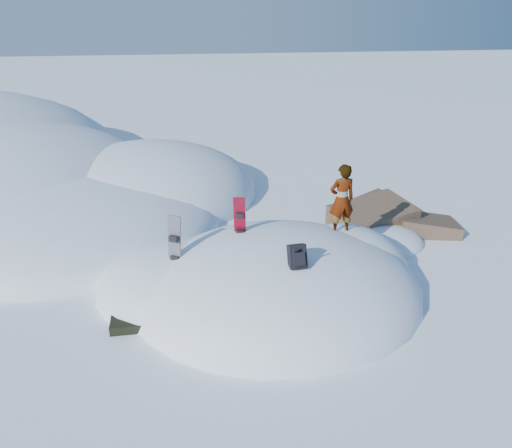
{
  "coord_description": "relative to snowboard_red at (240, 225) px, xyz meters",
  "views": [
    {
      "loc": [
        -1.99,
        -10.19,
        6.55
      ],
      "look_at": [
        -0.5,
        0.3,
        1.79
      ],
      "focal_mm": 35.0,
      "sensor_mm": 36.0,
      "label": 1
    }
  ],
  "objects": [
    {
      "name": "snowboard_red",
      "position": [
        0.0,
        0.0,
        0.0
      ],
      "size": [
        0.33,
        0.28,
        1.53
      ],
      "rotation": [
        0.0,
        0.0,
        -0.23
      ],
      "color": "red",
      "rests_on": "snow_mound"
    },
    {
      "name": "rock_outcrop",
      "position": [
        4.55,
        2.26,
        -1.56
      ],
      "size": [
        4.68,
        4.41,
        1.68
      ],
      "color": "brown",
      "rests_on": "ground"
    },
    {
      "name": "backpack",
      "position": [
        1.01,
        -1.85,
        0.03
      ],
      "size": [
        0.4,
        0.5,
        0.61
      ],
      "rotation": [
        0.0,
        0.0,
        0.09
      ],
      "color": "black",
      "rests_on": "snow_mound"
    },
    {
      "name": "person",
      "position": [
        2.53,
        0.07,
        0.49
      ],
      "size": [
        0.71,
        0.52,
        1.82
      ],
      "primitive_type": "imported",
      "rotation": [
        0.0,
        0.0,
        3.27
      ],
      "color": "slate",
      "rests_on": "snow_mound"
    },
    {
      "name": "snowboard_dark",
      "position": [
        -1.59,
        -0.51,
        -0.31
      ],
      "size": [
        0.38,
        0.34,
        1.7
      ],
      "rotation": [
        0.0,
        0.0,
        -0.52
      ],
      "color": "black",
      "rests_on": "snow_mound"
    },
    {
      "name": "gear_pile",
      "position": [
        -2.6,
        -1.6,
        -1.45
      ],
      "size": [
        0.96,
        0.72,
        0.26
      ],
      "rotation": [
        0.0,
        0.0,
        0.02
      ],
      "color": "black",
      "rests_on": "ground"
    },
    {
      "name": "ground",
      "position": [
        0.83,
        -0.75,
        -1.58
      ],
      "size": [
        120.0,
        120.0,
        0.0
      ],
      "primitive_type": "plane",
      "color": "white",
      "rests_on": "ground"
    },
    {
      "name": "snow_mound",
      "position": [
        0.66,
        -0.51,
        -1.58
      ],
      "size": [
        8.0,
        6.0,
        3.0
      ],
      "color": "white",
      "rests_on": "ground"
    }
  ]
}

